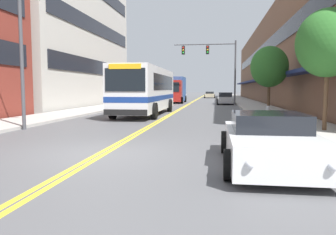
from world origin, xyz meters
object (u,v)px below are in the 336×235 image
car_white_parked_right_foreground (269,141)px  box_truck (174,90)px  car_champagne_parked_left_far (140,101)px  street_lamp_left_near (24,9)px  car_silver_parked_right_mid (225,99)px  car_beige_moving_lead (210,95)px  car_dark_grey_parked_left_mid (155,98)px  fire_hydrant (268,113)px  street_tree_right_mid (269,67)px  street_tree_right_near (328,43)px  city_bus (146,89)px  traffic_signal_mast (215,59)px

car_white_parked_right_foreground → box_truck: (-6.54, 34.02, 1.12)m
car_champagne_parked_left_far → car_white_parked_right_foreground: car_white_parked_right_foreground is taller
box_truck → street_lamp_left_near: size_ratio=0.73×
car_champagne_parked_left_far → car_silver_parked_right_mid: car_silver_parked_right_mid is taller
car_beige_moving_lead → car_dark_grey_parked_left_mid: bearing=-104.2°
car_champagne_parked_left_far → street_lamp_left_near: size_ratio=0.51×
car_dark_grey_parked_left_mid → car_white_parked_right_foreground: bearing=-74.8°
box_truck → fire_hydrant: box_truck is taller
car_silver_parked_right_mid → car_beige_moving_lead: size_ratio=0.94×
car_champagne_parked_left_far → car_white_parked_right_foreground: (8.79, -24.11, 0.02)m
car_champagne_parked_left_far → car_beige_moving_lead: bearing=79.3°
street_tree_right_mid → street_tree_right_near: bearing=-86.7°
car_silver_parked_right_mid → street_lamp_left_near: size_ratio=0.50×
car_silver_parked_right_mid → box_truck: bearing=155.5°
city_bus → car_silver_parked_right_mid: (5.99, 16.33, -1.18)m
city_bus → street_tree_right_near: (9.27, -8.70, 1.81)m
car_champagne_parked_left_far → box_truck: bearing=77.3°
fire_hydrant → street_tree_right_mid: bearing=81.1°
street_lamp_left_near → car_beige_moving_lead: bearing=82.3°
car_dark_grey_parked_left_mid → street_tree_right_near: street_tree_right_near is taller
street_tree_right_near → car_dark_grey_parked_left_mid: bearing=114.4°
city_bus → traffic_signal_mast: traffic_signal_mast is taller
car_dark_grey_parked_left_mid → street_tree_right_near: bearing=-65.6°
street_tree_right_mid → traffic_signal_mast: bearing=108.5°
city_bus → car_champagne_parked_left_far: city_bus is taller
car_white_parked_right_foreground → car_beige_moving_lead: 57.81m
car_dark_grey_parked_left_mid → street_lamp_left_near: street_lamp_left_near is taller
car_white_parked_right_foreground → street_tree_right_near: size_ratio=0.96×
car_champagne_parked_left_far → city_bus: bearing=-74.1°
car_white_parked_right_foreground → car_champagne_parked_left_far: bearing=110.0°
car_silver_parked_right_mid → street_tree_right_mid: 14.98m
street_tree_right_near → fire_hydrant: street_tree_right_near is taller
car_dark_grey_parked_left_mid → car_beige_moving_lead: size_ratio=0.92×
street_tree_right_mid → box_truck: bearing=117.6°
car_white_parked_right_foreground → car_beige_moving_lead: car_white_parked_right_foreground is taller
city_bus → car_champagne_parked_left_far: bearing=105.9°
street_lamp_left_near → street_tree_right_mid: (12.02, 11.13, -1.84)m
car_champagne_parked_left_far → street_tree_right_near: bearing=-56.5°
street_lamp_left_near → street_tree_right_mid: bearing=42.8°
car_champagne_parked_left_far → traffic_signal_mast: (7.36, 4.34, 4.43)m
car_champagne_parked_left_far → fire_hydrant: 17.26m
street_tree_right_near → street_tree_right_mid: bearing=93.3°
car_beige_moving_lead → car_silver_parked_right_mid: bearing=-85.1°
traffic_signal_mast → street_tree_right_near: (4.57, -22.37, -1.36)m
car_silver_parked_right_mid → car_white_parked_right_foreground: bearing=-89.7°
car_white_parked_right_foreground → street_lamp_left_near: street_lamp_left_near is taller
car_beige_moving_lead → traffic_signal_mast: 29.65m
car_dark_grey_parked_left_mid → traffic_signal_mast: traffic_signal_mast is taller
car_champagne_parked_left_far → street_tree_right_near: street_tree_right_near is taller
street_tree_right_near → street_tree_right_mid: 10.56m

